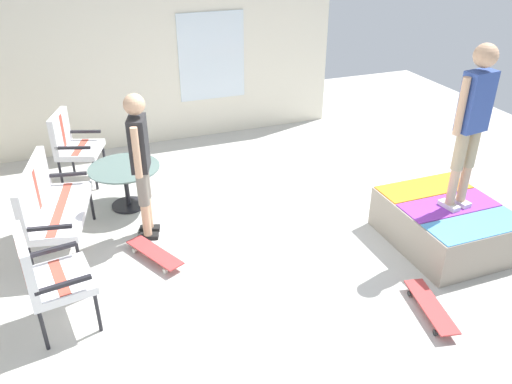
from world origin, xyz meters
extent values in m
cube|color=beige|center=(0.00, 0.00, -0.05)|extent=(12.00, 12.00, 0.10)
cube|color=silver|center=(3.80, 0.50, 1.28)|extent=(0.20, 6.00, 2.55)
cube|color=silver|center=(3.69, -0.40, 1.35)|extent=(0.03, 1.10, 1.40)
cube|color=gray|center=(-0.49, -1.92, 0.25)|extent=(1.37, 1.16, 0.50)
cube|color=#4C99D8|center=(-0.95, -1.92, 0.51)|extent=(0.44, 1.12, 0.01)
cube|color=purple|center=(-0.49, -1.92, 0.51)|extent=(0.44, 1.12, 0.01)
cube|color=orange|center=(-0.03, -1.92, 0.51)|extent=(0.44, 1.12, 0.01)
cylinder|color=#B2B2B7|center=(-0.49, -1.37, 0.48)|extent=(1.32, 0.05, 0.05)
cube|color=gray|center=(-0.49, -2.81, 0.23)|extent=(1.33, 0.72, 0.42)
cylinder|color=black|center=(0.35, 2.07, 0.22)|extent=(0.04, 0.04, 0.44)
cylinder|color=black|center=(1.49, 1.84, 0.22)|extent=(0.04, 0.04, 0.44)
cylinder|color=black|center=(0.44, 2.53, 0.22)|extent=(0.04, 0.04, 0.44)
cylinder|color=black|center=(1.58, 2.31, 0.22)|extent=(0.04, 0.04, 0.44)
cube|color=silver|center=(0.96, 2.19, 0.48)|extent=(1.33, 0.78, 0.08)
cube|color=#B74738|center=(0.96, 2.19, 0.52)|extent=(1.21, 0.33, 0.00)
cube|color=silver|center=(1.01, 2.42, 0.77)|extent=(1.24, 0.32, 0.50)
cube|color=#B74738|center=(1.01, 2.42, 0.77)|extent=(0.11, 0.10, 0.46)
cube|color=black|center=(0.37, 2.31, 0.64)|extent=(0.13, 0.47, 0.04)
cube|color=black|center=(1.56, 2.07, 0.64)|extent=(0.13, 0.47, 0.04)
cylinder|color=black|center=(2.31, 1.72, 0.22)|extent=(0.04, 0.04, 0.44)
cylinder|color=black|center=(2.82, 1.55, 0.22)|extent=(0.04, 0.04, 0.44)
cylinder|color=black|center=(2.46, 2.17, 0.22)|extent=(0.04, 0.04, 0.44)
cylinder|color=black|center=(2.97, 1.99, 0.22)|extent=(0.04, 0.04, 0.44)
cube|color=silver|center=(2.64, 1.86, 0.48)|extent=(0.77, 0.72, 0.08)
cube|color=#B74738|center=(2.64, 1.86, 0.52)|extent=(0.58, 0.28, 0.00)
cube|color=silver|center=(2.72, 2.08, 0.77)|extent=(0.61, 0.28, 0.50)
cube|color=#B74738|center=(2.72, 2.08, 0.77)|extent=(0.12, 0.11, 0.46)
cube|color=black|center=(2.37, 1.95, 0.64)|extent=(0.19, 0.46, 0.04)
cube|color=black|center=(2.91, 1.76, 0.64)|extent=(0.19, 0.46, 0.04)
cylinder|color=black|center=(-0.57, 1.97, 0.22)|extent=(0.04, 0.04, 0.44)
cylinder|color=black|center=(-0.03, 2.05, 0.22)|extent=(0.04, 0.04, 0.44)
cylinder|color=black|center=(-0.64, 2.44, 0.22)|extent=(0.04, 0.04, 0.44)
cylinder|color=black|center=(-0.10, 2.52, 0.22)|extent=(0.04, 0.04, 0.44)
cube|color=silver|center=(-0.34, 2.25, 0.48)|extent=(0.70, 0.64, 0.08)
cube|color=#B74738|center=(-0.34, 2.25, 0.52)|extent=(0.59, 0.19, 0.00)
cube|color=silver|center=(-0.37, 2.48, 0.77)|extent=(0.62, 0.17, 0.50)
cube|color=#B74738|center=(-0.37, 2.48, 0.77)|extent=(0.11, 0.10, 0.46)
cube|color=black|center=(-0.62, 2.20, 0.64)|extent=(0.11, 0.47, 0.04)
cube|color=black|center=(-0.05, 2.29, 0.64)|extent=(0.11, 0.47, 0.04)
cylinder|color=black|center=(1.67, 1.38, 0.28)|extent=(0.06, 0.06, 0.55)
cylinder|color=black|center=(1.67, 1.38, 0.01)|extent=(0.44, 0.44, 0.03)
cylinder|color=slate|center=(1.67, 1.38, 0.56)|extent=(0.90, 0.90, 0.02)
cube|color=black|center=(0.82, 1.28, 0.03)|extent=(0.17, 0.26, 0.05)
cylinder|color=tan|center=(0.82, 1.28, 0.26)|extent=(0.10, 0.10, 0.41)
cylinder|color=slate|center=(0.82, 1.28, 0.67)|extent=(0.13, 0.13, 0.41)
cube|color=black|center=(0.99, 1.23, 0.03)|extent=(0.17, 0.26, 0.05)
cylinder|color=tan|center=(0.99, 1.23, 0.26)|extent=(0.10, 0.10, 0.41)
cylinder|color=slate|center=(0.99, 1.23, 0.67)|extent=(0.13, 0.13, 0.41)
cube|color=#262628|center=(0.90, 1.26, 1.18)|extent=(0.36, 0.26, 0.61)
sphere|color=tan|center=(0.90, 1.26, 1.63)|extent=(0.23, 0.23, 0.23)
cylinder|color=tan|center=(0.71, 1.32, 1.16)|extent=(0.08, 0.08, 0.58)
cylinder|color=tan|center=(1.10, 1.20, 1.16)|extent=(0.08, 0.08, 0.58)
cube|color=silver|center=(-0.54, -1.88, 0.54)|extent=(0.25, 0.14, 0.05)
cylinder|color=tan|center=(-0.54, -1.88, 0.78)|extent=(0.10, 0.10, 0.42)
cylinder|color=tan|center=(-0.54, -1.88, 1.20)|extent=(0.13, 0.13, 0.42)
cube|color=silver|center=(-0.52, -2.04, 0.54)|extent=(0.25, 0.14, 0.05)
cylinder|color=tan|center=(-0.52, -2.04, 0.78)|extent=(0.10, 0.10, 0.42)
cylinder|color=tan|center=(-0.52, -2.04, 1.20)|extent=(0.13, 0.13, 0.42)
cube|color=#334C99|center=(-0.53, -1.96, 1.73)|extent=(0.22, 0.34, 0.63)
sphere|color=tan|center=(-0.53, -1.96, 2.19)|extent=(0.24, 0.24, 0.24)
cylinder|color=tan|center=(-0.55, -1.76, 1.71)|extent=(0.08, 0.08, 0.60)
cylinder|color=tan|center=(-0.50, -2.16, 1.71)|extent=(0.08, 0.08, 0.60)
cube|color=#B23838|center=(0.36, 1.29, 0.09)|extent=(0.81, 0.53, 0.02)
cylinder|color=silver|center=(0.65, 1.34, 0.03)|extent=(0.06, 0.05, 0.06)
cylinder|color=silver|center=(0.58, 1.49, 0.03)|extent=(0.06, 0.05, 0.06)
cylinder|color=silver|center=(0.15, 1.09, 0.03)|extent=(0.06, 0.05, 0.06)
cylinder|color=silver|center=(0.08, 1.24, 0.03)|extent=(0.06, 0.05, 0.06)
cube|color=#B23838|center=(-1.45, -1.02, 0.09)|extent=(0.82, 0.35, 0.02)
cylinder|color=#333333|center=(-1.19, -1.15, 0.03)|extent=(0.06, 0.04, 0.06)
cylinder|color=#333333|center=(-1.16, -1.00, 0.03)|extent=(0.06, 0.04, 0.06)
cylinder|color=#333333|center=(-1.74, -1.05, 0.03)|extent=(0.06, 0.04, 0.06)
cylinder|color=#333333|center=(-1.71, -0.89, 0.03)|extent=(0.06, 0.04, 0.06)
camera|label=1|loc=(-4.44, 1.90, 3.41)|focal=36.26mm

